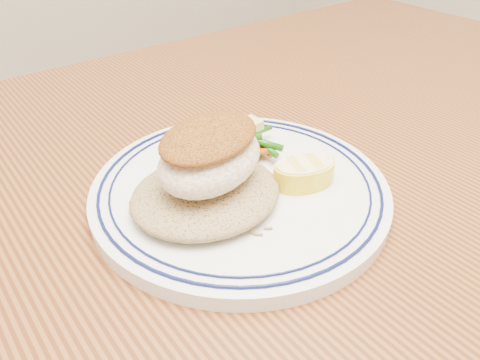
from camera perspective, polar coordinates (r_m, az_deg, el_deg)
name	(u,v)px	position (r m, az deg, el deg)	size (l,w,h in m)	color
dining_table	(249,258)	(0.54, 1.09, -9.47)	(1.50, 0.90, 0.75)	#512710
plate	(240,189)	(0.46, 0.00, -1.09)	(0.29, 0.29, 0.02)	white
rice_pilaf	(206,191)	(0.42, -4.20, -1.35)	(0.14, 0.12, 0.03)	olive
fish_fillet	(210,153)	(0.41, -3.71, 3.26)	(0.13, 0.11, 0.06)	#F7E5CC
vegetable_pile	(239,143)	(0.49, -0.12, 4.49)	(0.10, 0.08, 0.03)	#CF490A
butter_pat	(248,125)	(0.49, 0.94, 6.68)	(0.03, 0.02, 0.01)	#DECD6C
lemon_wedge	(304,172)	(0.45, 7.82, 1.02)	(0.07, 0.07, 0.02)	yellow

